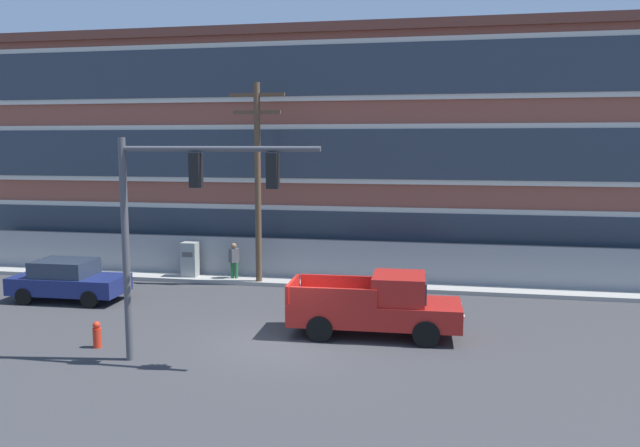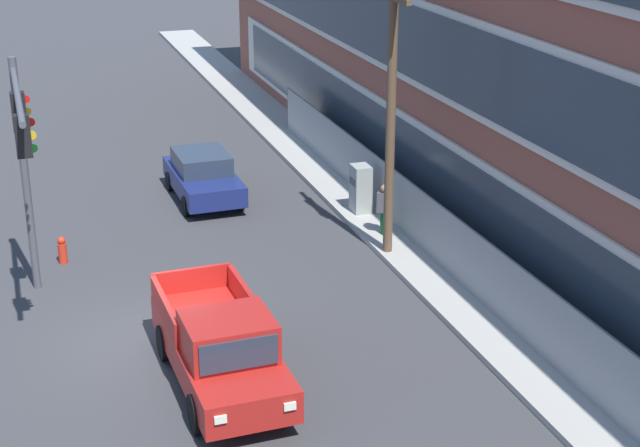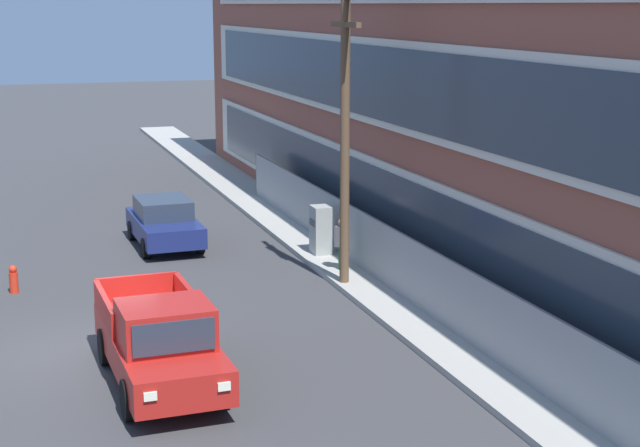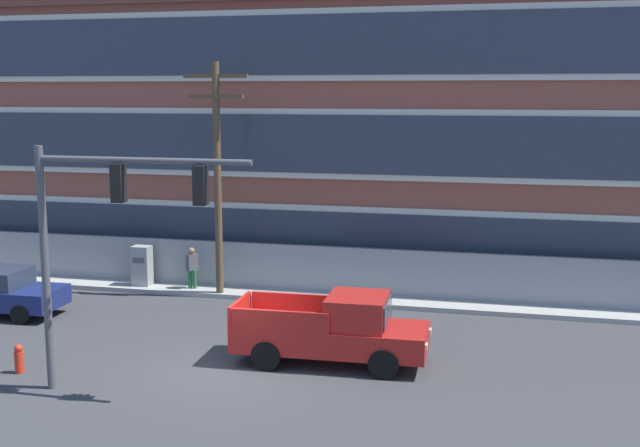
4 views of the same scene
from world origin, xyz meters
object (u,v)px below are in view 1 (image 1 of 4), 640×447
at_px(pickup_truck_red, 378,306).
at_px(pedestrian_near_cabinet, 234,259).
at_px(sedan_navy, 68,280).
at_px(fire_hydrant, 97,335).
at_px(utility_pole_near_corner, 258,175).
at_px(traffic_signal_mast, 179,205).
at_px(electrical_cabinet, 190,261).

height_order(pickup_truck_red, pedestrian_near_cabinet, pickup_truck_red).
distance_m(sedan_navy, pedestrian_near_cabinet, 6.68).
bearing_deg(fire_hydrant, utility_pole_near_corner, 74.99).
xyz_separation_m(pickup_truck_red, utility_pole_near_corner, (-5.60, 6.03, 3.70)).
distance_m(traffic_signal_mast, electrical_cabinet, 11.19).
relative_size(pickup_truck_red, sedan_navy, 1.26).
height_order(pickup_truck_red, utility_pole_near_corner, utility_pole_near_corner).
xyz_separation_m(sedan_navy, fire_hydrant, (3.99, -4.81, -0.42)).
bearing_deg(utility_pole_near_corner, pedestrian_near_cabinet, 163.23).
bearing_deg(traffic_signal_mast, electrical_cabinet, 111.45).
bearing_deg(fire_hydrant, pickup_truck_red, 18.76).
xyz_separation_m(traffic_signal_mast, pickup_truck_red, (4.95, 3.47, -3.38)).
bearing_deg(electrical_cabinet, pedestrian_near_cabinet, -0.83).
bearing_deg(sedan_navy, fire_hydrant, -50.28).
xyz_separation_m(sedan_navy, pedestrian_near_cabinet, (5.12, 4.29, 0.18)).
bearing_deg(pedestrian_near_cabinet, fire_hydrant, -97.05).
height_order(traffic_signal_mast, electrical_cabinet, traffic_signal_mast).
bearing_deg(electrical_cabinet, sedan_navy, -125.67).
distance_m(electrical_cabinet, pedestrian_near_cabinet, 2.03).
height_order(traffic_signal_mast, fire_hydrant, traffic_signal_mast).
relative_size(traffic_signal_mast, pickup_truck_red, 1.14).
height_order(sedan_navy, electrical_cabinet, electrical_cabinet).
xyz_separation_m(pedestrian_near_cabinet, fire_hydrant, (-1.12, -9.09, -0.59)).
xyz_separation_m(pickup_truck_red, fire_hydrant, (-7.94, -2.70, -0.55)).
distance_m(pickup_truck_red, pedestrian_near_cabinet, 9.35).
relative_size(electrical_cabinet, pedestrian_near_cabinet, 0.98).
relative_size(sedan_navy, pedestrian_near_cabinet, 2.51).
bearing_deg(fire_hydrant, traffic_signal_mast, -14.46).
height_order(utility_pole_near_corner, fire_hydrant, utility_pole_near_corner).
distance_m(traffic_signal_mast, sedan_navy, 9.60).
bearing_deg(pickup_truck_red, traffic_signal_mast, -144.98).
distance_m(sedan_navy, utility_pole_near_corner, 8.37).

